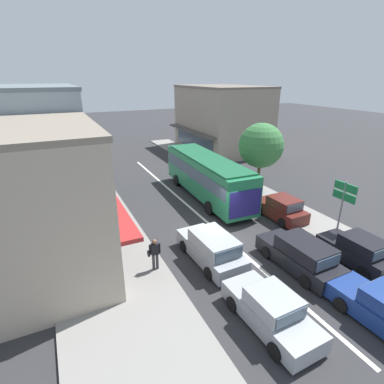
# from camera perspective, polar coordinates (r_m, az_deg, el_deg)

# --- Properties ---
(ground_plane) EXTENTS (140.00, 140.00, 0.00)m
(ground_plane) POSITION_cam_1_polar(r_m,az_deg,el_deg) (18.38, 5.58, -8.03)
(ground_plane) COLOR #2D2D30
(lane_centre_line) EXTENTS (0.20, 28.00, 0.01)m
(lane_centre_line) POSITION_cam_1_polar(r_m,az_deg,el_deg) (21.50, 0.09, -3.35)
(lane_centre_line) COLOR silver
(lane_centre_line) RESTS_ON ground
(sidewalk_left) EXTENTS (5.20, 44.00, 0.14)m
(sidewalk_left) POSITION_cam_1_polar(r_m,az_deg,el_deg) (21.59, -18.86, -4.28)
(sidewalk_left) COLOR gray
(sidewalk_left) RESTS_ON ground
(kerb_right) EXTENTS (2.80, 44.00, 0.12)m
(kerb_right) POSITION_cam_1_polar(r_m,az_deg,el_deg) (26.07, 10.51, 0.94)
(kerb_right) COLOR gray
(kerb_right) RESTS_ON ground
(shopfront_corner_near) EXTENTS (8.20, 7.86, 7.08)m
(shopfront_corner_near) POSITION_cam_1_polar(r_m,az_deg,el_deg) (15.25, -30.11, -2.62)
(shopfront_corner_near) COLOR #B2A38E
(shopfront_corner_near) RESTS_ON ground
(shopfront_mid_block) EXTENTS (8.46, 9.15, 8.38)m
(shopfront_mid_block) POSITION_cam_1_polar(r_m,az_deg,el_deg) (23.51, -29.41, 6.82)
(shopfront_mid_block) COLOR #84939E
(shopfront_mid_block) RESTS_ON ground
(shopfront_far_end) EXTENTS (7.24, 8.86, 7.10)m
(shopfront_far_end) POSITION_cam_1_polar(r_m,az_deg,el_deg) (32.84, -28.63, 9.23)
(shopfront_far_end) COLOR #B2A38E
(shopfront_far_end) RESTS_ON ground
(building_right_far) EXTENTS (8.74, 12.07, 7.84)m
(building_right_far) POSITION_cam_1_polar(r_m,az_deg,el_deg) (38.95, 5.58, 13.74)
(building_right_far) COLOR gray
(building_right_far) RESTS_ON ground
(city_bus) EXTENTS (3.03, 10.94, 3.23)m
(city_bus) POSITION_cam_1_polar(r_m,az_deg,el_deg) (23.13, 2.86, 3.42)
(city_bus) COLOR #237A4C
(city_bus) RESTS_ON ground
(wagon_queue_far_back) EXTENTS (2.04, 4.55, 1.58)m
(wagon_queue_far_back) POSITION_cam_1_polar(r_m,az_deg,el_deg) (15.59, 3.71, -10.61)
(wagon_queue_far_back) COLOR #9EA3A8
(wagon_queue_far_back) RESTS_ON ground
(sedan_behind_bus_mid) EXTENTS (1.99, 4.25, 1.47)m
(sedan_behind_bus_mid) POSITION_cam_1_polar(r_m,az_deg,el_deg) (12.55, 14.76, -21.02)
(sedan_behind_bus_mid) COLOR #9EA3A8
(sedan_behind_bus_mid) RESTS_ON ground
(wagon_queue_gap_filler) EXTENTS (2.01, 4.54, 1.58)m
(wagon_queue_gap_filler) POSITION_cam_1_polar(r_m,az_deg,el_deg) (15.94, 19.95, -11.21)
(wagon_queue_gap_filler) COLOR black
(wagon_queue_gap_filler) RESTS_ON ground
(parked_hatchback_kerb_front) EXTENTS (1.84, 3.71, 1.54)m
(parked_hatchback_kerb_front) POSITION_cam_1_polar(r_m,az_deg,el_deg) (17.52, 28.98, -9.79)
(parked_hatchback_kerb_front) COLOR black
(parked_hatchback_kerb_front) RESTS_ON ground
(parked_hatchback_kerb_second) EXTENTS (1.89, 3.74, 1.54)m
(parked_hatchback_kerb_second) POSITION_cam_1_polar(r_m,az_deg,el_deg) (20.81, 16.61, -3.04)
(parked_hatchback_kerb_second) COLOR #561E19
(parked_hatchback_kerb_second) RESTS_ON ground
(parked_hatchback_kerb_third) EXTENTS (1.85, 3.72, 1.54)m
(parked_hatchback_kerb_third) POSITION_cam_1_polar(r_m,az_deg,el_deg) (24.55, 8.22, 1.40)
(parked_hatchback_kerb_third) COLOR black
(parked_hatchback_kerb_third) RESTS_ON ground
(traffic_light_downstreet) EXTENTS (0.33, 0.24, 4.20)m
(traffic_light_downstreet) POSITION_cam_1_polar(r_m,az_deg,el_deg) (36.38, -18.47, 10.54)
(traffic_light_downstreet) COLOR gray
(traffic_light_downstreet) RESTS_ON ground
(directional_road_sign) EXTENTS (0.10, 1.40, 3.60)m
(directional_road_sign) POSITION_cam_1_polar(r_m,az_deg,el_deg) (18.54, 26.93, -0.88)
(directional_road_sign) COLOR gray
(directional_road_sign) RESTS_ON ground
(street_tree_right) EXTENTS (3.51, 3.51, 5.61)m
(street_tree_right) POSITION_cam_1_polar(r_m,az_deg,el_deg) (24.34, 13.01, 8.59)
(street_tree_right) COLOR brown
(street_tree_right) RESTS_ON ground
(pedestrian_with_handbag_near) EXTENTS (0.65, 0.26, 1.63)m
(pedestrian_with_handbag_near) POSITION_cam_1_polar(r_m,az_deg,el_deg) (14.72, -7.14, -11.37)
(pedestrian_with_handbag_near) COLOR #333338
(pedestrian_with_handbag_near) RESTS_ON sidewalk_left
(pedestrian_browsing_midblock) EXTENTS (0.65, 0.25, 1.63)m
(pedestrian_browsing_midblock) POSITION_cam_1_polar(r_m,az_deg,el_deg) (24.88, -15.63, 1.96)
(pedestrian_browsing_midblock) COLOR #4C4742
(pedestrian_browsing_midblock) RESTS_ON sidewalk_left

